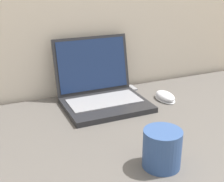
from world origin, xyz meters
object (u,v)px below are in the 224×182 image
object	(u,v)px
laptop	(101,90)
drink_cup	(162,148)
usb_stick	(133,88)
computer_mouse	(165,96)

from	to	relation	value
laptop	drink_cup	distance (m)	0.46
drink_cup	usb_stick	distance (m)	0.58
laptop	drink_cup	size ratio (longest dim) A/B	2.97
laptop	drink_cup	xyz separation A→B (m)	(-0.01, -0.46, 0.00)
drink_cup	usb_stick	size ratio (longest dim) A/B	1.75
laptop	drink_cup	world-z (taller)	laptop
laptop	computer_mouse	bearing A→B (deg)	-17.39
computer_mouse	usb_stick	world-z (taller)	computer_mouse
laptop	computer_mouse	distance (m)	0.26
drink_cup	usb_stick	bearing A→B (deg)	70.22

